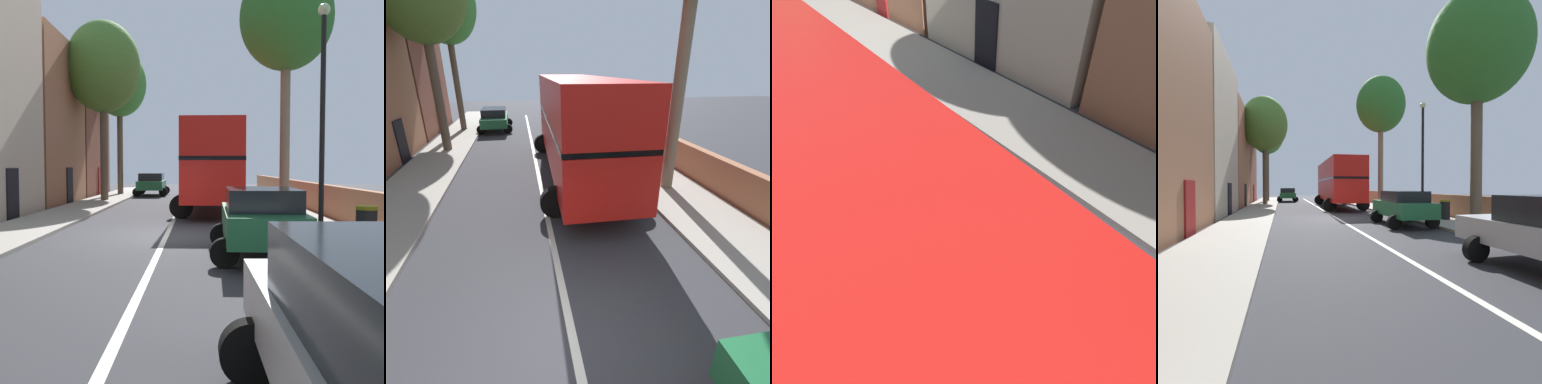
% 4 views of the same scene
% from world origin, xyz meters
% --- Properties ---
extents(ground_plane, '(84.00, 84.00, 0.00)m').
position_xyz_m(ground_plane, '(0.00, 0.00, 0.00)').
color(ground_plane, '#333338').
extents(road_centre_line, '(0.16, 54.00, 0.01)m').
position_xyz_m(road_centre_line, '(0.00, 0.00, 0.00)').
color(road_centre_line, silver).
rests_on(road_centre_line, ground).
extents(sidewalk_left, '(2.60, 60.00, 0.12)m').
position_xyz_m(sidewalk_left, '(-4.90, 0.00, 0.06)').
color(sidewalk_left, '#9E998E').
rests_on(sidewalk_left, ground).
extents(sidewalk_right, '(2.60, 60.00, 0.12)m').
position_xyz_m(sidewalk_right, '(4.90, 0.00, 0.06)').
color(sidewalk_right, '#9E998E').
rests_on(sidewalk_right, ground).
extents(boundary_wall_right, '(0.36, 54.00, 1.39)m').
position_xyz_m(boundary_wall_right, '(6.45, 0.00, 0.70)').
color(boundary_wall_right, '#9E6647').
rests_on(boundary_wall_right, ground).
extents(double_decker_bus, '(3.82, 11.44, 4.06)m').
position_xyz_m(double_decker_bus, '(1.70, 8.50, 2.36)').
color(double_decker_bus, red).
rests_on(double_decker_bus, ground).
extents(parked_car_green_left_0, '(2.56, 4.61, 1.67)m').
position_xyz_m(parked_car_green_left_0, '(-2.50, 19.53, 0.95)').
color(parked_car_green_left_0, '#1E6038').
rests_on(parked_car_green_left_0, ground).
extents(parked_car_green_right_2, '(2.51, 4.02, 1.65)m').
position_xyz_m(parked_car_green_right_2, '(2.50, -3.27, 0.94)').
color(parked_car_green_right_2, '#1E6038').
rests_on(parked_car_green_right_2, ground).
extents(street_tree_left_2, '(3.98, 3.98, 10.70)m').
position_xyz_m(street_tree_left_2, '(-4.89, 19.82, 8.27)').
color(street_tree_left_2, brown).
rests_on(street_tree_left_2, sidewalk_left).
extents(street_tree_right_3, '(4.05, 4.05, 10.78)m').
position_xyz_m(street_tree_right_3, '(4.80, 6.05, 8.54)').
color(street_tree_right_3, '#7A6B56').
rests_on(street_tree_right_3, sidewalk_right).
extents(street_tree_left_4, '(4.53, 4.53, 10.84)m').
position_xyz_m(street_tree_left_4, '(-4.81, 13.69, 8.15)').
color(street_tree_left_4, brown).
rests_on(street_tree_left_4, sidewalk_left).
extents(lamppost_right, '(0.32, 0.32, 6.31)m').
position_xyz_m(lamppost_right, '(4.30, -1.86, 3.81)').
color(lamppost_right, black).
rests_on(lamppost_right, sidewalk_right).
extents(litter_bin_right, '(0.55, 0.55, 1.05)m').
position_xyz_m(litter_bin_right, '(5.30, -2.45, 0.65)').
color(litter_bin_right, black).
rests_on(litter_bin_right, sidewalk_right).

